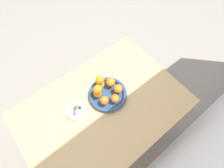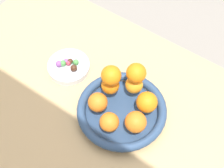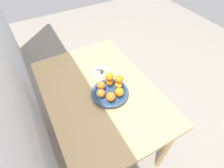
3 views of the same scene
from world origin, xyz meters
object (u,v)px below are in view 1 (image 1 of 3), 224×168
(orange_5, at_px, (104,100))
(candy_ball_6, at_px, (75,112))
(orange_6, at_px, (100,80))
(orange_2, at_px, (111,82))
(orange_1, at_px, (118,89))
(candy_ball_2, at_px, (75,108))
(orange_3, at_px, (100,84))
(orange_7, at_px, (98,89))
(candy_ball_1, at_px, (80,108))
(candy_ball_7, at_px, (76,106))
(dining_table, at_px, (104,112))
(orange_4, at_px, (98,93))
(candy_dish, at_px, (76,111))
(candy_ball_4, at_px, (75,108))
(orange_0, at_px, (115,98))
(fruit_bowl, at_px, (108,94))
(candy_ball_5, at_px, (76,109))
(candy_ball_3, at_px, (74,110))

(orange_5, distance_m, candy_ball_6, 0.21)
(orange_5, relative_size, orange_6, 0.98)
(orange_2, bearing_deg, orange_1, 96.26)
(candy_ball_2, bearing_deg, orange_3, -174.86)
(orange_7, relative_size, candy_ball_2, 3.40)
(candy_ball_1, xyz_separation_m, candy_ball_7, (0.01, -0.02, -0.00))
(orange_6, xyz_separation_m, candy_ball_6, (0.24, 0.04, -0.09))
(dining_table, distance_m, candy_ball_2, 0.22)
(orange_4, distance_m, candy_ball_7, 0.16)
(candy_dish, xyz_separation_m, orange_5, (-0.18, 0.08, 0.06))
(orange_6, relative_size, candy_ball_4, 3.17)
(orange_7, bearing_deg, dining_table, 73.95)
(candy_ball_4, bearing_deg, dining_table, 146.93)
(orange_3, xyz_separation_m, candy_ball_4, (0.23, 0.02, -0.04))
(orange_3, bearing_deg, dining_table, 58.65)
(orange_0, xyz_separation_m, candy_ball_7, (0.22, -0.13, -0.04))
(fruit_bowl, xyz_separation_m, orange_7, (0.06, -0.03, 0.10))
(orange_1, bearing_deg, candy_ball_1, -13.78)
(candy_ball_6, bearing_deg, orange_5, 159.76)
(dining_table, distance_m, orange_6, 0.25)
(orange_0, distance_m, orange_2, 0.12)
(orange_2, xyz_separation_m, candy_ball_1, (0.26, 0.00, -0.04))
(candy_dish, bearing_deg, candy_ball_7, -138.37)
(fruit_bowl, distance_m, candy_ball_4, 0.24)
(orange_2, bearing_deg, dining_table, 33.06)
(orange_0, relative_size, candy_ball_2, 3.20)
(candy_ball_6, bearing_deg, fruit_bowl, 172.82)
(candy_ball_1, relative_size, candy_ball_7, 1.15)
(orange_0, relative_size, orange_2, 0.89)
(orange_2, relative_size, candy_ball_7, 3.22)
(orange_0, relative_size, candy_ball_6, 2.79)
(orange_4, xyz_separation_m, candy_ball_5, (0.17, -0.01, -0.04))
(fruit_bowl, relative_size, orange_2, 4.33)
(orange_7, xyz_separation_m, candy_ball_4, (0.18, -0.02, -0.09))
(orange_4, height_order, orange_5, orange_5)
(orange_5, bearing_deg, candy_ball_2, -27.06)
(orange_1, xyz_separation_m, candy_ball_7, (0.28, -0.09, -0.04))
(orange_0, xyz_separation_m, candy_ball_5, (0.24, -0.11, -0.04))
(orange_6, relative_size, candy_ball_3, 3.42)
(orange_6, bearing_deg, candy_ball_6, 10.31)
(orange_3, xyz_separation_m, orange_4, (0.06, 0.04, 0.00))
(orange_0, bearing_deg, orange_4, -56.32)
(orange_0, distance_m, candy_ball_6, 0.27)
(fruit_bowl, bearing_deg, candy_ball_4, -12.31)
(dining_table, relative_size, candy_dish, 8.16)
(orange_2, distance_m, candy_ball_3, 0.30)
(fruit_bowl, relative_size, candy_ball_1, 12.13)
(orange_6, bearing_deg, orange_7, 42.21)
(candy_ball_2, xyz_separation_m, candy_ball_6, (0.01, 0.02, 0.00))
(candy_ball_1, bearing_deg, dining_table, 146.21)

